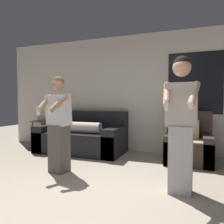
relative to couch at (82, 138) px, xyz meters
The scene contains 7 objects.
ground_plane 2.76m from the couch, 66.01° to the right, with size 14.00×14.00×0.00m, color tan.
wall_back 1.62m from the couch, 24.97° to the left, with size 6.89×0.07×2.70m.
couch is the anchor object (origin of this frame).
armchair 2.34m from the couch, ahead, with size 0.85×0.83×0.97m.
side_table 1.32m from the couch, 168.85° to the left, with size 0.45×0.44×0.82m.
person_left 1.55m from the couch, 76.41° to the right, with size 0.46×0.52×1.57m.
person_right 2.83m from the couch, 35.30° to the right, with size 0.44×0.48×1.73m.
Camera 1 is at (1.28, -1.95, 1.16)m, focal length 35.00 mm.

